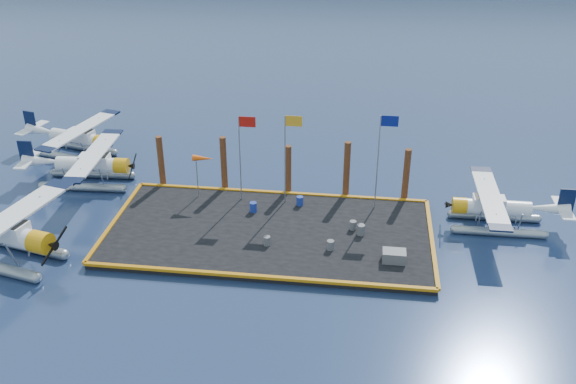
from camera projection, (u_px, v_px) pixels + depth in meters
The scene contains 23 objects.
ground at pixel (269, 235), 40.25m from camera, with size 4000.00×4000.00×0.00m, color #182848.
dock at pixel (269, 233), 40.16m from camera, with size 20.00×10.00×0.40m, color black.
dock_bumpers at pixel (269, 229), 40.02m from camera, with size 20.25×10.25×0.18m, color #BF750B, non-canonical shape.
seaplane_a at pixel (3, 237), 37.02m from camera, with size 9.86×10.69×3.79m.
seaplane_b at pixel (91, 167), 45.84m from camera, with size 8.27×9.11×3.24m.
seaplane_c at pixel (78, 140), 50.15m from camera, with size 8.22×8.89×3.16m.
seaplane_d at pixel (493, 209), 40.51m from camera, with size 7.70×8.47×3.03m.
drum_0 at pixel (253, 207), 41.99m from camera, with size 0.47×0.47×0.66m, color navy.
drum_1 at pixel (330, 245), 37.97m from camera, with size 0.42×0.42×0.60m, color #535458.
drum_2 at pixel (361, 230), 39.44m from camera, with size 0.48×0.48×0.68m, color #535458.
drum_3 at pixel (267, 241), 38.41m from camera, with size 0.41×0.41×0.58m, color #535458.
drum_4 at pixel (353, 225), 40.01m from camera, with size 0.41×0.41×0.58m, color #535458.
drum_5 at pixel (300, 201), 42.77m from camera, with size 0.45×0.45×0.63m, color navy.
crate at pixel (394, 256), 36.88m from camera, with size 1.34×0.89×0.67m, color #535458.
flagpole_red at pixel (243, 145), 41.78m from camera, with size 1.14×0.08×6.00m.
flagpole_yellow at pixel (288, 146), 41.39m from camera, with size 1.14×0.08×6.20m.
flagpole_blue at pixel (382, 148), 40.64m from camera, with size 1.14×0.08×6.50m.
windsock at pixel (203, 159), 42.63m from camera, with size 1.40×0.44×3.12m.
piling_0 at pixel (161, 163), 45.00m from camera, with size 0.44×0.44×4.00m, color #442313.
piling_1 at pixel (224, 165), 44.45m from camera, with size 0.44×0.44×4.20m, color #442313.
piling_2 at pixel (288, 171), 44.04m from camera, with size 0.44×0.44×3.80m, color #442313.
piling_3 at pixel (347, 171), 43.47m from camera, with size 0.44×0.44×4.30m, color #442313.
piling_4 at pixel (406, 177), 43.10m from camera, with size 0.44×0.44×4.00m, color #442313.
Camera 1 is at (5.49, -33.86, 21.26)m, focal length 40.00 mm.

